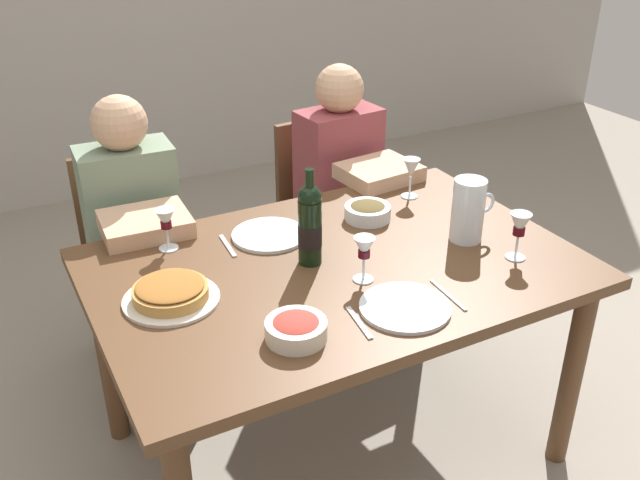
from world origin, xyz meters
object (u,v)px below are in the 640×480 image
(wine_glass_centre, at_px, (166,221))
(diner_right, at_px, (354,198))
(water_pitcher, at_px, (468,214))
(wine_glass_spare, at_px, (411,170))
(chair_left, at_px, (131,249))
(diner_left, at_px, (141,248))
(chair_right, at_px, (323,204))
(dinner_plate_right_setting, at_px, (405,307))
(salad_bowl, at_px, (296,328))
(wine_glass_right_diner, at_px, (364,250))
(dinner_plate_left_setting, at_px, (269,235))
(wine_bottle, at_px, (310,224))
(wine_glass_left_diner, at_px, (519,227))
(dining_table, at_px, (336,288))
(olive_bowl, at_px, (368,211))
(baked_tart, at_px, (171,293))

(wine_glass_centre, relative_size, diner_right, 0.12)
(water_pitcher, bearing_deg, wine_glass_spare, 85.34)
(water_pitcher, bearing_deg, wine_glass_centre, 155.97)
(chair_left, relative_size, diner_left, 0.75)
(water_pitcher, xyz_separation_m, chair_right, (-0.02, 0.97, -0.36))
(dinner_plate_right_setting, distance_m, diner_left, 1.11)
(salad_bowl, height_order, wine_glass_centre, wine_glass_centre)
(wine_glass_right_diner, xyz_separation_m, wine_glass_spare, (0.47, 0.44, 0.01))
(chair_left, bearing_deg, dinner_plate_left_setting, 121.30)
(dinner_plate_left_setting, bearing_deg, wine_glass_right_diner, -71.08)
(wine_bottle, height_order, water_pitcher, wine_bottle)
(salad_bowl, height_order, wine_glass_left_diner, wine_glass_left_diner)
(dinner_plate_left_setting, bearing_deg, wine_bottle, -79.33)
(water_pitcher, height_order, diner_left, diner_left)
(wine_glass_right_diner, distance_m, chair_left, 1.18)
(wine_glass_spare, bearing_deg, dinner_plate_right_setting, -125.22)
(dining_table, bearing_deg, wine_glass_centre, 142.15)
(olive_bowl, bearing_deg, diner_left, 148.63)
(wine_glass_spare, relative_size, dinner_plate_right_setting, 0.58)
(dinner_plate_left_setting, xyz_separation_m, chair_left, (-0.34, 0.63, -0.27))
(water_pitcher, xyz_separation_m, wine_glass_right_diner, (-0.44, -0.07, 0.01))
(diner_left, bearing_deg, baked_tart, 87.21)
(salad_bowl, xyz_separation_m, olive_bowl, (0.54, 0.52, -0.00))
(baked_tart, distance_m, wine_glass_centre, 0.33)
(wine_glass_spare, xyz_separation_m, dinner_plate_left_setting, (-0.60, -0.05, -0.10))
(wine_glass_spare, height_order, dinner_plate_left_setting, wine_glass_spare)
(dinner_plate_right_setting, bearing_deg, chair_right, 72.03)
(dinner_plate_left_setting, bearing_deg, baked_tart, -150.65)
(wine_bottle, height_order, wine_glass_left_diner, wine_bottle)
(wine_bottle, distance_m, wine_glass_left_diner, 0.65)
(olive_bowl, height_order, wine_glass_left_diner, wine_glass_left_diner)
(chair_right, bearing_deg, chair_left, -4.49)
(water_pitcher, xyz_separation_m, dinner_plate_right_setting, (-0.41, -0.26, -0.09))
(salad_bowl, relative_size, olive_bowl, 1.01)
(olive_bowl, distance_m, wine_glass_left_diner, 0.54)
(wine_bottle, relative_size, wine_glass_centre, 2.23)
(dining_table, xyz_separation_m, wine_glass_centre, (-0.43, 0.34, 0.19))
(chair_left, bearing_deg, diner_left, 90.54)
(wine_bottle, bearing_deg, dinner_plate_left_setting, 100.67)
(baked_tart, relative_size, dinner_plate_left_setting, 1.09)
(diner_left, bearing_deg, wine_glass_spare, 163.27)
(water_pitcher, relative_size, wine_glass_left_diner, 1.38)
(diner_left, bearing_deg, chair_left, -89.46)
(wine_glass_centre, bearing_deg, wine_glass_left_diner, -31.04)
(wine_glass_left_diner, distance_m, dinner_plate_right_setting, 0.49)
(water_pitcher, distance_m, diner_left, 1.19)
(wine_glass_left_diner, height_order, wine_glass_right_diner, wine_glass_left_diner)
(dining_table, xyz_separation_m, water_pitcher, (0.46, -0.06, 0.19))
(dinner_plate_right_setting, xyz_separation_m, chair_right, (0.40, 1.23, -0.27))
(chair_left, xyz_separation_m, chair_right, (0.89, 0.02, 0.00))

